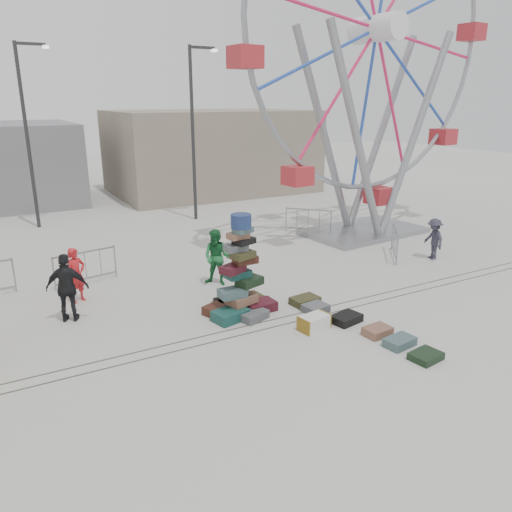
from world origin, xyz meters
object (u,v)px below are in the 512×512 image
barricade_wheel_front (395,243)px  pedestrian_green (217,257)px  pedestrian_black (67,288)px  pedestrian_red (76,275)px  barricade_wheel_back (308,221)px  lamp_post_left (28,127)px  pedestrian_grey (434,239)px  lamp_post_right (194,126)px  ferris_wheel (375,58)px  suitcase_tower (240,286)px  barricade_dummy_c (86,267)px  steamer_trunk (314,322)px

barricade_wheel_front → pedestrian_green: size_ratio=1.11×
barricade_wheel_front → pedestrian_black: 11.63m
pedestrian_red → pedestrian_green: 4.21m
pedestrian_black → barricade_wheel_back: bearing=-135.5°
lamp_post_left → barricade_wheel_front: lamp_post_left is taller
pedestrian_grey → lamp_post_right: bearing=-139.2°
ferris_wheel → barricade_wheel_front: 7.54m
lamp_post_left → ferris_wheel: 15.04m
suitcase_tower → pedestrian_red: size_ratio=1.73×
suitcase_tower → pedestrian_black: bearing=147.8°
barricade_dummy_c → pedestrian_grey: size_ratio=1.31×
lamp_post_left → barricade_dummy_c: 9.56m
barricade_wheel_back → pedestrian_black: bearing=-111.6°
suitcase_tower → ferris_wheel: 11.92m
steamer_trunk → barricade_dummy_c: (-4.45, 6.29, 0.36)m
barricade_dummy_c → barricade_wheel_front: bearing=-24.6°
steamer_trunk → barricade_wheel_front: barricade_wheel_front is taller
suitcase_tower → pedestrian_green: suitcase_tower is taller
pedestrian_grey → pedestrian_black: bearing=-79.6°
pedestrian_green → barricade_dummy_c: bearing=-162.9°
barricade_wheel_front → pedestrian_red: (-11.19, 1.26, 0.26)m
barricade_wheel_front → pedestrian_grey: (1.08, -0.85, 0.21)m
lamp_post_left → pedestrian_black: lamp_post_left is taller
lamp_post_left → barricade_wheel_front: bearing=-45.9°
suitcase_tower → steamer_trunk: suitcase_tower is taller
pedestrian_red → pedestrian_green: (4.15, -0.69, 0.09)m
steamer_trunk → pedestrian_red: (-4.96, 4.88, 0.63)m
ferris_wheel → pedestrian_red: size_ratio=9.04×
ferris_wheel → pedestrian_green: (-8.32, -2.64, -6.35)m
pedestrian_grey → pedestrian_red: bearing=-85.6°
suitcase_tower → pedestrian_grey: (8.50, 0.92, -0.02)m
pedestrian_red → pedestrian_black: size_ratio=0.87×
ferris_wheel → pedestrian_grey: size_ratio=9.67×
barricade_dummy_c → pedestrian_red: (-0.51, -1.41, 0.26)m
steamer_trunk → pedestrian_green: 4.33m
barricade_dummy_c → barricade_wheel_back: bearing=-0.1°
barricade_wheel_front → pedestrian_red: 11.26m
suitcase_tower → pedestrian_green: (0.38, 2.34, 0.11)m
pedestrian_green → pedestrian_grey: bearing=37.1°
steamer_trunk → pedestrian_green: size_ratio=0.45×
pedestrian_red → pedestrian_black: pedestrian_black is taller
pedestrian_grey → barricade_dummy_c: bearing=-92.5°
suitcase_tower → pedestrian_red: bearing=131.5°
pedestrian_green → lamp_post_left: bearing=157.4°
barricade_wheel_front → pedestrian_red: pedestrian_red is taller
steamer_trunk → pedestrian_black: pedestrian_black is taller
lamp_post_right → suitcase_tower: size_ratio=2.85×
suitcase_tower → pedestrian_green: 2.38m
lamp_post_right → barricade_dummy_c: (-6.63, -6.71, -3.93)m
lamp_post_left → pedestrian_red: bearing=-90.8°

